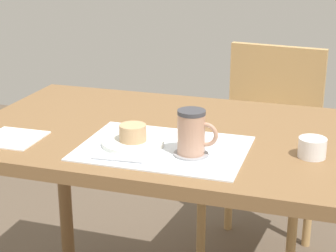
% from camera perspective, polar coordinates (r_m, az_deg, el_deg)
% --- Properties ---
extents(dining_table, '(1.30, 0.71, 0.75)m').
position_cam_1_polar(dining_table, '(1.61, 2.87, -3.52)').
color(dining_table, brown).
rests_on(dining_table, ground_plane).
extents(wooden_chair, '(0.46, 0.46, 0.86)m').
position_cam_1_polar(wooden_chair, '(2.29, 9.88, -1.63)').
color(wooden_chair, tan).
rests_on(wooden_chair, ground_plane).
extents(placemat, '(0.43, 0.31, 0.00)m').
position_cam_1_polar(placemat, '(1.46, -0.48, -2.27)').
color(placemat, white).
rests_on(placemat, dining_table).
extents(pastry_plate, '(0.17, 0.17, 0.01)m').
position_cam_1_polar(pastry_plate, '(1.48, -3.57, -1.70)').
color(pastry_plate, silver).
rests_on(pastry_plate, placemat).
extents(pastry, '(0.07, 0.07, 0.04)m').
position_cam_1_polar(pastry, '(1.47, -3.60, -0.69)').
color(pastry, tan).
rests_on(pastry, pastry_plate).
extents(coffee_coaster, '(0.09, 0.09, 0.00)m').
position_cam_1_polar(coffee_coaster, '(1.41, 2.34, -2.86)').
color(coffee_coaster, '#99999E').
rests_on(coffee_coaster, placemat).
extents(coffee_mug, '(0.10, 0.07, 0.11)m').
position_cam_1_polar(coffee_mug, '(1.39, 2.48, -0.62)').
color(coffee_mug, tan).
rests_on(coffee_mug, coffee_coaster).
extents(teaspoon, '(0.13, 0.02, 0.01)m').
position_cam_1_polar(teaspoon, '(1.38, -5.24, -3.39)').
color(teaspoon, silver).
rests_on(teaspoon, placemat).
extents(paper_napkin, '(0.15, 0.15, 0.00)m').
position_cam_1_polar(paper_napkin, '(1.58, -15.47, -1.21)').
color(paper_napkin, white).
rests_on(paper_napkin, dining_table).
extents(sugar_bowl, '(0.07, 0.07, 0.05)m').
position_cam_1_polar(sugar_bowl, '(1.44, 14.44, -2.14)').
color(sugar_bowl, white).
rests_on(sugar_bowl, dining_table).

